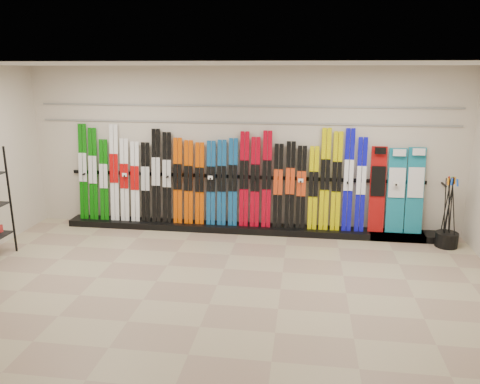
# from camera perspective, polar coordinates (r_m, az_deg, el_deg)

# --- Properties ---
(floor) EXTENTS (8.00, 8.00, 0.00)m
(floor) POSITION_cam_1_polar(r_m,az_deg,el_deg) (6.71, -2.79, -11.27)
(floor) COLOR gray
(floor) RESTS_ON ground
(back_wall) EXTENTS (8.00, 0.00, 8.00)m
(back_wall) POSITION_cam_1_polar(r_m,az_deg,el_deg) (8.61, 0.19, 5.15)
(back_wall) COLOR beige
(back_wall) RESTS_ON floor
(ceiling) EXTENTS (8.00, 8.00, 0.00)m
(ceiling) POSITION_cam_1_polar(r_m,az_deg,el_deg) (6.02, -3.16, 15.31)
(ceiling) COLOR silver
(ceiling) RESTS_ON back_wall
(ski_rack_base) EXTENTS (8.00, 0.40, 0.12)m
(ski_rack_base) POSITION_cam_1_polar(r_m,az_deg,el_deg) (8.73, 1.45, -4.48)
(ski_rack_base) COLOR black
(ski_rack_base) RESTS_ON floor
(skis) EXTENTS (5.37, 0.23, 1.82)m
(skis) POSITION_cam_1_polar(r_m,az_deg,el_deg) (8.63, -2.89, 1.38)
(skis) COLOR #0B6408
(skis) RESTS_ON ski_rack_base
(snowboards) EXTENTS (0.92, 0.23, 1.51)m
(snowboards) POSITION_cam_1_polar(r_m,az_deg,el_deg) (8.68, 18.56, 0.19)
(snowboards) COLOR #990C0C
(snowboards) RESTS_ON ski_rack_base
(pole_bin) EXTENTS (0.37, 0.37, 0.25)m
(pole_bin) POSITION_cam_1_polar(r_m,az_deg,el_deg) (8.75, 23.87, -5.32)
(pole_bin) COLOR black
(pole_bin) RESTS_ON floor
(ski_poles) EXTENTS (0.25, 0.33, 1.18)m
(ski_poles) POSITION_cam_1_polar(r_m,az_deg,el_deg) (8.64, 24.07, -2.20)
(ski_poles) COLOR black
(ski_poles) RESTS_ON pole_bin
(slatwall_rail_0) EXTENTS (7.60, 0.02, 0.03)m
(slatwall_rail_0) POSITION_cam_1_polar(r_m,az_deg,el_deg) (8.52, 0.18, 8.44)
(slatwall_rail_0) COLOR gray
(slatwall_rail_0) RESTS_ON back_wall
(slatwall_rail_1) EXTENTS (7.60, 0.02, 0.03)m
(slatwall_rail_1) POSITION_cam_1_polar(r_m,az_deg,el_deg) (8.49, 0.18, 10.46)
(slatwall_rail_1) COLOR gray
(slatwall_rail_1) RESTS_ON back_wall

